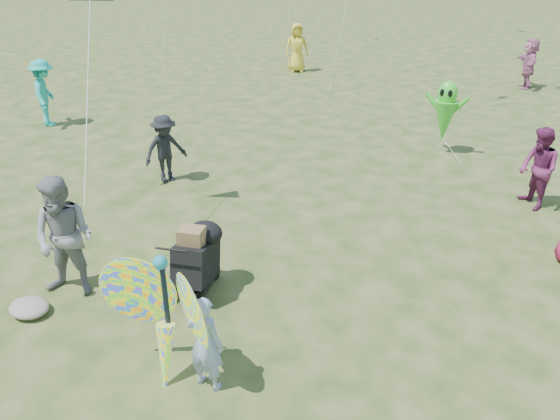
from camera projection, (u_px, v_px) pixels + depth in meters
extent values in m
plane|color=#51592B|center=(237.00, 333.00, 7.13)|extent=(160.00, 160.00, 0.00)
imported|color=#96ABD4|center=(205.00, 343.00, 6.03)|extent=(0.45, 0.31, 1.21)
imported|color=gray|center=(65.00, 238.00, 7.56)|extent=(1.05, 0.93, 1.80)
ellipsoid|color=gray|center=(29.00, 308.00, 7.47)|extent=(0.58, 0.48, 0.19)
imported|color=black|center=(165.00, 149.00, 11.30)|extent=(0.87, 1.06, 1.44)
imported|color=#6D2453|center=(538.00, 169.00, 10.16)|extent=(0.93, 0.96, 1.56)
imported|color=yellow|center=(297.00, 48.00, 20.84)|extent=(1.05, 0.98, 1.81)
imported|color=#20B2A4|center=(45.00, 93.00, 14.71)|extent=(1.26, 1.31, 1.80)
imported|color=#B86995|center=(529.00, 63.00, 18.54)|extent=(0.97, 1.63, 1.68)
cube|color=black|center=(196.00, 261.00, 7.69)|extent=(0.69, 0.96, 0.71)
cube|color=black|center=(198.00, 281.00, 7.83)|extent=(0.59, 0.77, 0.10)
ellipsoid|color=black|center=(205.00, 233.00, 7.73)|extent=(0.51, 0.45, 0.33)
cylinder|color=black|center=(169.00, 292.00, 7.70)|extent=(0.13, 0.30, 0.30)
cylinder|color=black|center=(197.00, 302.00, 7.49)|extent=(0.13, 0.30, 0.30)
cylinder|color=black|center=(216.00, 272.00, 8.23)|extent=(0.11, 0.23, 0.22)
cylinder|color=black|center=(171.00, 250.00, 7.12)|extent=(0.43, 0.15, 0.03)
cube|color=olive|center=(192.00, 237.00, 7.46)|extent=(0.41, 0.37, 0.26)
ellipsoid|color=#FA5327|center=(139.00, 291.00, 6.20)|extent=(0.98, 0.71, 1.24)
ellipsoid|color=#FA5327|center=(192.00, 311.00, 5.87)|extent=(0.98, 0.71, 1.24)
cylinder|color=black|center=(166.00, 304.00, 6.08)|extent=(0.06, 0.06, 1.00)
cone|color=#FA5327|center=(165.00, 361.00, 6.22)|extent=(0.36, 0.49, 0.93)
sphere|color=teal|center=(160.00, 262.00, 5.81)|extent=(0.16, 0.16, 0.16)
cylinder|color=silver|center=(88.00, 87.00, 7.83)|extent=(1.61, 2.13, 2.53)
cone|color=green|center=(444.00, 121.00, 12.77)|extent=(0.56, 0.56, 0.95)
ellipsoid|color=green|center=(448.00, 94.00, 12.48)|extent=(0.44, 0.39, 0.57)
ellipsoid|color=black|center=(442.00, 93.00, 12.36)|extent=(0.10, 0.05, 0.17)
ellipsoid|color=black|center=(450.00, 94.00, 12.28)|extent=(0.10, 0.05, 0.17)
cylinder|color=green|center=(433.00, 103.00, 12.73)|extent=(0.43, 0.10, 0.49)
cylinder|color=green|center=(459.00, 106.00, 12.46)|extent=(0.43, 0.10, 0.49)
cylinder|color=silver|center=(451.00, 150.00, 12.75)|extent=(0.61, 0.41, 0.41)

